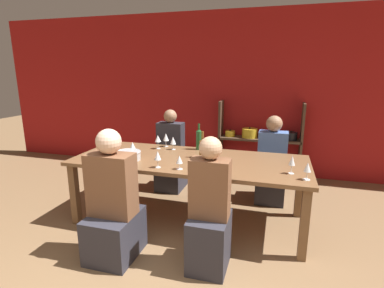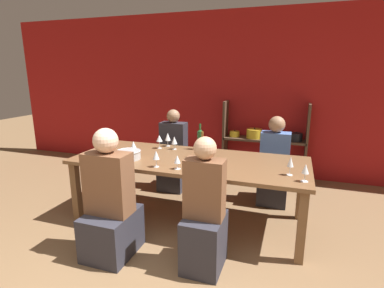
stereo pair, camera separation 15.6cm
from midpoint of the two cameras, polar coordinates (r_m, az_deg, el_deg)
wall_back_red at (r=5.20m, az=5.47°, el=9.44°), size 8.80×0.06×2.70m
shelf_unit at (r=5.07m, az=11.85°, el=-0.92°), size 1.34×0.30×1.25m
dining_table at (r=3.45m, az=-1.77°, el=-3.99°), size 2.65×1.07×0.76m
mixing_bowl at (r=3.47m, az=-13.28°, el=-2.09°), size 0.28×0.28×0.10m
wine_bottle_green at (r=3.44m, az=0.70°, el=-0.67°), size 0.07×0.07×0.31m
wine_bottle_dark at (r=3.80m, az=0.13°, el=1.00°), size 0.07×0.07×0.33m
wine_glass_white_a at (r=4.18m, az=-16.89°, el=1.39°), size 0.06×0.06×0.18m
wine_glass_white_b at (r=3.12m, az=-7.99°, el=-2.29°), size 0.07×0.07×0.18m
wine_glass_empty_a at (r=3.05m, az=-3.89°, el=-3.04°), size 0.07×0.07×0.15m
wine_glass_empty_b at (r=2.92m, az=19.73°, el=-4.28°), size 0.07×0.07×0.17m
wine_glass_empty_c at (r=3.97m, az=-6.12°, el=1.29°), size 0.08×0.08×0.18m
wine_glass_red_a at (r=4.31m, az=-16.31°, el=1.42°), size 0.06×0.06×0.14m
wine_glass_white_c at (r=3.04m, az=17.13°, el=-3.13°), size 0.06×0.06×0.19m
wine_glass_red_b at (r=3.81m, az=-4.80°, el=0.60°), size 0.08×0.08×0.17m
wine_glass_white_d at (r=3.44m, az=2.41°, el=-0.54°), size 0.07×0.07×0.18m
wine_glass_empty_d at (r=3.65m, az=-12.47°, el=-0.34°), size 0.07×0.07×0.16m
wine_glass_red_c at (r=3.87m, az=-7.68°, el=0.95°), size 0.08×0.08×0.18m
person_near_a at (r=2.72m, az=1.64°, el=-14.40°), size 0.34×0.43×1.22m
person_far_a at (r=4.18m, az=13.82°, el=-4.78°), size 0.38×0.47×1.18m
person_near_b at (r=2.99m, az=-16.23°, el=-12.26°), size 0.42×0.53×1.25m
person_far_b at (r=4.49m, az=-5.01°, el=-3.09°), size 0.38×0.47×1.20m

